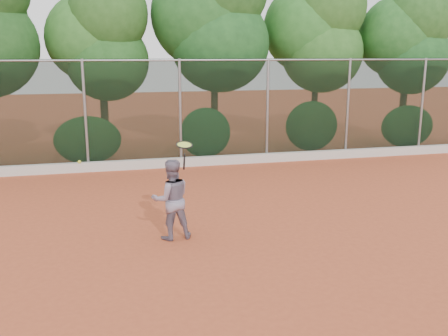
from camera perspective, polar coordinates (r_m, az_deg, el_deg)
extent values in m
plane|color=#B34C2A|center=(10.17, 1.36, -8.11)|extent=(80.00, 80.00, 0.00)
cube|color=beige|center=(16.55, -4.81, 0.67)|extent=(24.00, 0.20, 0.30)
imported|color=slate|center=(10.02, -6.05, -3.59)|extent=(0.85, 0.69, 1.63)
cube|color=black|center=(16.46, -5.02, 6.25)|extent=(24.00, 0.01, 3.50)
cylinder|color=gray|center=(16.35, -5.14, 12.18)|extent=(24.00, 0.06, 0.06)
cylinder|color=gray|center=(16.28, -15.56, 5.76)|extent=(0.09, 0.09, 3.50)
cylinder|color=gray|center=(16.46, -5.02, 6.25)|extent=(0.09, 0.09, 3.50)
cylinder|color=gray|center=(17.18, 4.98, 6.53)|extent=(0.09, 0.09, 3.50)
cylinder|color=gray|center=(18.36, 13.95, 6.61)|extent=(0.09, 0.09, 3.50)
cylinder|color=gray|center=(19.92, 21.67, 6.56)|extent=(0.09, 0.09, 3.50)
cylinder|color=#492F1C|center=(18.62, -13.44, 5.02)|extent=(0.28, 0.28, 2.40)
ellipsoid|color=#1F501B|center=(18.36, -13.16, 11.82)|extent=(2.90, 2.40, 2.80)
ellipsoid|color=#2A6121|center=(18.67, -14.89, 14.20)|extent=(3.20, 2.70, 3.10)
ellipsoid|color=#234F1B|center=(18.21, -13.09, 16.86)|extent=(2.70, 2.30, 2.90)
cylinder|color=#482F1C|center=(18.74, -1.09, 6.34)|extent=(0.26, 0.26, 3.00)
ellipsoid|color=#286A28|center=(18.57, -0.44, 14.01)|extent=(3.60, 3.00, 3.50)
ellipsoid|color=#2F722B|center=(18.80, -2.21, 17.04)|extent=(3.90, 3.20, 3.80)
cylinder|color=#422819|center=(20.24, 10.25, 6.20)|extent=(0.24, 0.24, 2.70)
ellipsoid|color=#285B1F|center=(20.10, 11.17, 12.84)|extent=(3.20, 2.70, 3.10)
ellipsoid|color=#246021|center=(20.19, 9.58, 15.46)|extent=(3.50, 2.90, 3.40)
ellipsoid|color=#25521C|center=(20.13, 11.79, 17.66)|extent=(3.00, 2.50, 3.10)
cylinder|color=#432C1A|center=(21.68, 19.69, 5.83)|extent=(0.28, 0.28, 2.50)
ellipsoid|color=#286928|center=(21.57, 20.76, 11.72)|extent=(3.00, 2.50, 2.90)
ellipsoid|color=#32752C|center=(21.56, 19.34, 13.96)|extent=(3.30, 2.80, 3.20)
ellipsoid|color=#356E2A|center=(21.59, 21.49, 15.93)|extent=(2.80, 2.40, 3.00)
ellipsoid|color=#38712B|center=(17.20, -15.31, 3.10)|extent=(2.20, 1.16, 1.60)
ellipsoid|color=#2D762E|center=(17.53, -2.13, 4.06)|extent=(1.80, 1.04, 1.76)
ellipsoid|color=#2F6325|center=(18.73, 9.98, 4.76)|extent=(2.00, 1.10, 1.84)
ellipsoid|color=#2C6125|center=(20.67, 20.20, 4.50)|extent=(2.16, 1.12, 1.64)
cylinder|color=black|center=(9.83, -4.57, 0.71)|extent=(0.04, 0.12, 0.33)
torus|color=black|center=(9.70, -4.55, 2.66)|extent=(0.35, 0.35, 0.11)
cylinder|color=#D2E944|center=(9.70, -4.55, 2.66)|extent=(0.30, 0.29, 0.08)
sphere|color=gold|center=(9.98, -16.20, 0.67)|extent=(0.07, 0.07, 0.07)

